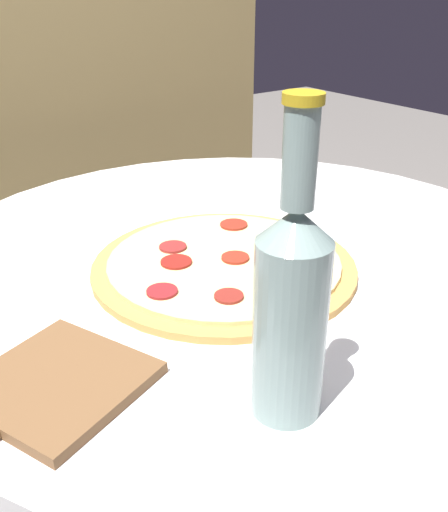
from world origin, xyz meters
The scene contains 5 objects.
table centered at (0.00, 0.00, 0.54)m, with size 0.94×0.94×0.73m.
fence_panel centered at (0.00, 0.90, 0.80)m, with size 1.46×0.04×1.60m.
pizza centered at (-0.05, -0.03, 0.73)m, with size 0.35×0.35×0.02m.
beer_bottle centered at (-0.17, -0.28, 0.83)m, with size 0.06×0.06×0.28m.
pizza_paddle centered at (-0.35, -0.14, 0.73)m, with size 0.30×0.19×0.02m.
Camera 1 is at (-0.46, -0.58, 1.08)m, focal length 40.00 mm.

